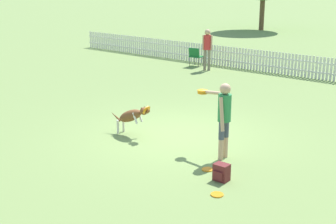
{
  "coord_description": "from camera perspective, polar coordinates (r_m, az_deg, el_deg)",
  "views": [
    {
      "loc": [
        6.73,
        -8.58,
        3.8
      ],
      "look_at": [
        0.18,
        -0.66,
        0.79
      ],
      "focal_mm": 50.0,
      "sensor_mm": 36.0,
      "label": 1
    }
  ],
  "objects": [
    {
      "name": "ground_plane",
      "position": [
        11.55,
        1.4,
        -2.91
      ],
      "size": [
        240.0,
        240.0,
        0.0
      ],
      "primitive_type": "plane",
      "color": "olive"
    },
    {
      "name": "handler_person",
      "position": [
        9.91,
        6.71,
        0.04
      ],
      "size": [
        1.0,
        0.6,
        1.66
      ],
      "rotation": [
        0.0,
        0.0,
        -4.65
      ],
      "color": "tan",
      "rests_on": "ground_plane"
    },
    {
      "name": "leaping_dog",
      "position": [
        11.45,
        -4.47,
        -0.46
      ],
      "size": [
        1.25,
        0.35,
        0.84
      ],
      "rotation": [
        0.0,
        0.0,
        -1.51
      ],
      "color": "brown",
      "rests_on": "ground_plane"
    },
    {
      "name": "frisbee_near_handler",
      "position": [
        8.58,
        6.0,
        -9.98
      ],
      "size": [
        0.23,
        0.23,
        0.02
      ],
      "color": "orange",
      "rests_on": "ground_plane"
    },
    {
      "name": "frisbee_near_dog",
      "position": [
        9.61,
        4.84,
        -6.98
      ],
      "size": [
        0.23,
        0.23,
        0.02
      ],
      "color": "orange",
      "rests_on": "ground_plane"
    },
    {
      "name": "backpack_on_grass",
      "position": [
        9.1,
        6.52,
        -7.33
      ],
      "size": [
        0.28,
        0.26,
        0.34
      ],
      "color": "maroon",
      "rests_on": "ground_plane"
    },
    {
      "name": "picket_fence",
      "position": [
        18.67,
        17.85,
        5.14
      ],
      "size": [
        25.96,
        0.04,
        0.87
      ],
      "color": "silver",
      "rests_on": "ground_plane"
    },
    {
      "name": "folding_chair_blue_left",
      "position": [
        20.37,
        3.37,
        6.92
      ],
      "size": [
        0.55,
        0.57,
        0.82
      ],
      "rotation": [
        0.0,
        0.0,
        3.26
      ],
      "color": "#333338",
      "rests_on": "ground_plane"
    },
    {
      "name": "spectator_standing",
      "position": [
        19.46,
        4.81,
        8.08
      ],
      "size": [
        0.38,
        0.27,
        1.7
      ],
      "rotation": [
        0.0,
        0.0,
        3.61
      ],
      "color": "#7A705B",
      "rests_on": "ground_plane"
    }
  ]
}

